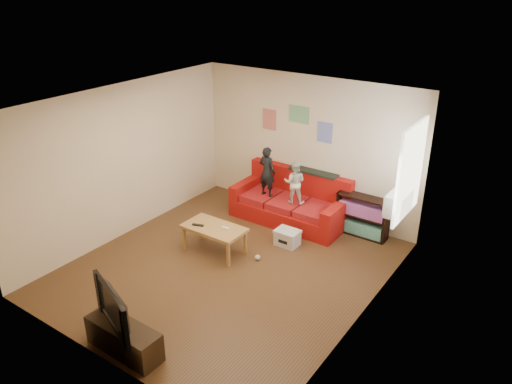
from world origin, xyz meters
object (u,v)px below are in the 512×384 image
Objects in this scene: child_a at (267,172)px; file_box at (287,238)px; child_b at (295,182)px; tv_stand at (124,338)px; bookshelf at (362,218)px; sofa at (292,204)px; television at (120,306)px; coffee_table at (214,230)px.

file_box is (0.91, -0.72, -0.79)m from child_a.
child_b reaches higher than tv_stand.
bookshelf is 1.42m from file_box.
sofa is at bearing 116.97° from file_box.
bookshelf is at bearing 173.28° from child_b.
television is at bearing 101.41° from child_a.
child_b is 0.86× the size of bookshelf.
child_b reaches higher than coffee_table.
child_b is 0.76× the size of tv_stand.
child_a is at bearing -158.96° from sofa.
tv_stand is 1.05× the size of television.
file_box is at bearing -129.81° from bookshelf.
child_b is 1.37m from bookshelf.
coffee_table is at bearing -135.36° from file_box.
bookshelf is at bearing 96.08° from television.
child_a is at bearing 119.36° from television.
television reaches higher than bookshelf.
coffee_table is 1.04× the size of television.
bookshelf is 4.67m from tv_stand.
child_a reaches higher than tv_stand.
child_b is 4.15m from television.
file_box is at bearing 144.52° from child_a.
sofa is 4.33m from tv_stand.
file_box is 0.39× the size of tv_stand.
file_box is (-0.90, -1.08, -0.19)m from bookshelf.
coffee_table is 2.55× the size of file_box.
file_box is at bearing 44.64° from coffee_table.
coffee_table is at bearing 46.53° from child_b.
tv_stand reaches higher than file_box.
sofa is at bearing -72.96° from child_b.
file_box is at bearing -63.03° from sofa.
sofa is at bearing 76.03° from coffee_table.
coffee_table is at bearing -103.97° from sofa.
bookshelf is (1.81, 0.36, -0.60)m from child_a.
television is (-0.30, -3.43, 0.54)m from file_box.
child_a is 2.34× the size of file_box.
child_b is (0.15, -0.17, 0.54)m from sofa.
child_a is 1.19× the size of child_b.
television is at bearing -76.61° from coffee_table.
child_b is 4.20m from tv_stand.
child_b is 0.80× the size of television.
bookshelf is at bearing 50.19° from file_box.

